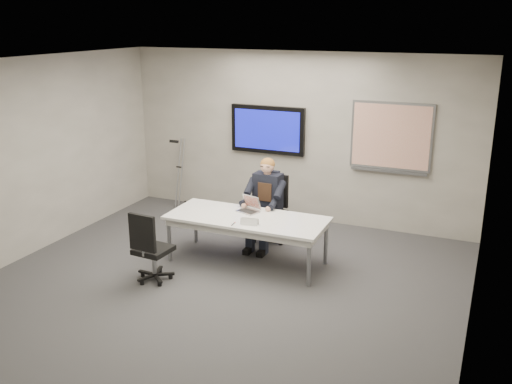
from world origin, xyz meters
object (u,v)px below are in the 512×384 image
at_px(office_chair_near, 152,260).
at_px(seated_person, 263,213).
at_px(laptop, 250,207).
at_px(office_chair_far, 270,221).
at_px(conference_table, 247,222).

height_order(office_chair_near, seated_person, seated_person).
height_order(seated_person, laptop, seated_person).
relative_size(seated_person, laptop, 3.71).
bearing_deg(office_chair_far, office_chair_near, -106.18).
bearing_deg(office_chair_near, laptop, -118.44).
bearing_deg(office_chair_near, office_chair_far, -110.77).
bearing_deg(conference_table, office_chair_near, -131.09).
xyz_separation_m(conference_table, seated_person, (-0.01, 0.62, -0.06)).
bearing_deg(office_chair_far, seated_person, -82.95).
relative_size(office_chair_far, seated_person, 0.78).
height_order(conference_table, office_chair_far, office_chair_far).
xyz_separation_m(seated_person, laptop, (-0.06, -0.37, 0.19)).
height_order(office_chair_near, laptop, office_chair_near).
xyz_separation_m(conference_table, laptop, (-0.07, 0.24, 0.13)).
xyz_separation_m(office_chair_near, seated_person, (0.87, 1.65, 0.24)).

